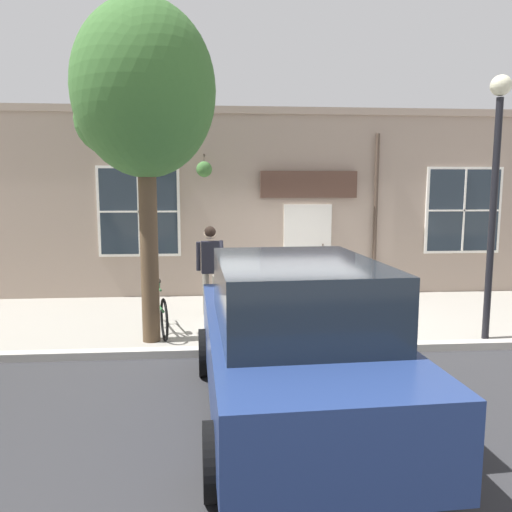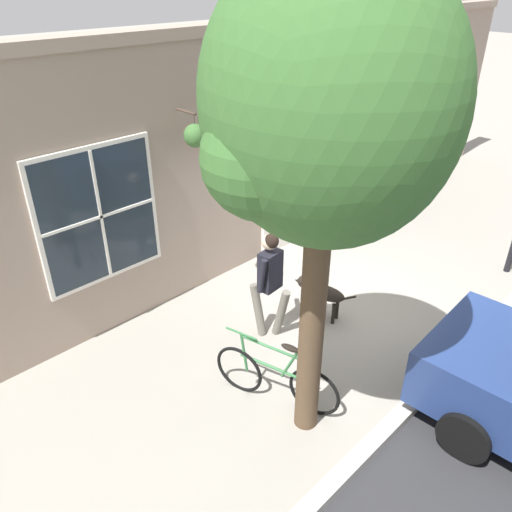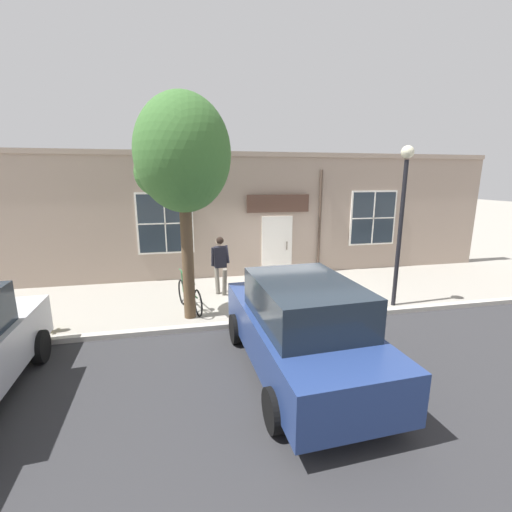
# 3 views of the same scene
# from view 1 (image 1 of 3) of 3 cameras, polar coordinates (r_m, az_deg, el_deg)

# --- Properties ---
(ground_plane) EXTENTS (90.00, 90.00, 0.00)m
(ground_plane) POSITION_cam_1_polar(r_m,az_deg,el_deg) (9.57, 3.53, -7.18)
(ground_plane) COLOR gray
(storefront_facade) EXTENTS (0.95, 18.00, 4.26)m
(storefront_facade) POSITION_cam_1_polar(r_m,az_deg,el_deg) (11.58, 2.17, 6.16)
(storefront_facade) COLOR gray
(storefront_facade) RESTS_ON ground_plane
(pedestrian_walking) EXTENTS (0.62, 0.55, 1.75)m
(pedestrian_walking) POSITION_cam_1_polar(r_m,az_deg,el_deg) (9.63, -5.24, -0.66)
(pedestrian_walking) COLOR #6B665B
(pedestrian_walking) RESTS_ON ground_plane
(dog_on_leash) EXTENTS (1.04, 0.42, 0.69)m
(dog_on_leash) POSITION_cam_1_polar(r_m,az_deg,el_deg) (9.49, 0.34, -4.40)
(dog_on_leash) COLOR black
(dog_on_leash) RESTS_ON ground_plane
(street_tree_by_curb) EXTENTS (2.41, 2.21, 5.27)m
(street_tree_by_curb) POSITION_cam_1_polar(r_m,az_deg,el_deg) (8.19, -12.95, 17.47)
(street_tree_by_curb) COLOR brown
(street_tree_by_curb) RESTS_ON ground_plane
(leaning_bicycle) EXTENTS (1.65, 0.61, 1.00)m
(leaning_bicycle) POSITION_cam_1_polar(r_m,az_deg,el_deg) (8.82, -11.43, -6.07)
(leaning_bicycle) COLOR black
(leaning_bicycle) RESTS_ON ground_plane
(parked_car_mid_block) EXTENTS (4.38, 2.09, 1.75)m
(parked_car_mid_block) POSITION_cam_1_polar(r_m,az_deg,el_deg) (5.33, 4.17, -9.51)
(parked_car_mid_block) COLOR navy
(parked_car_mid_block) RESTS_ON ground_plane
(street_lamp) EXTENTS (0.32, 0.32, 4.20)m
(street_lamp) POSITION_cam_1_polar(r_m,az_deg,el_deg) (8.85, 25.72, 9.18)
(street_lamp) COLOR black
(street_lamp) RESTS_ON ground_plane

